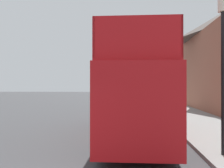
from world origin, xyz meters
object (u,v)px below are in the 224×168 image
lamp_post_nearest (223,42)px  lamp_post_second (175,70)px  parked_car_ahead_of_bus (146,108)px  tour_bus (135,94)px

lamp_post_nearest → lamp_post_second: (-0.25, 7.32, -0.40)m
parked_car_ahead_of_bus → lamp_post_nearest: size_ratio=0.82×
lamp_post_nearest → lamp_post_second: lamp_post_nearest is taller
tour_bus → parked_car_ahead_of_bus: tour_bus is taller
tour_bus → lamp_post_second: 4.70m
parked_car_ahead_of_bus → lamp_post_second: size_ratio=0.94×
parked_car_ahead_of_bus → lamp_post_nearest: (1.73, -10.82, 2.97)m
parked_car_ahead_of_bus → lamp_post_nearest: lamp_post_nearest is taller
lamp_post_second → parked_car_ahead_of_bus: bearing=112.9°
tour_bus → parked_car_ahead_of_bus: size_ratio=2.38×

